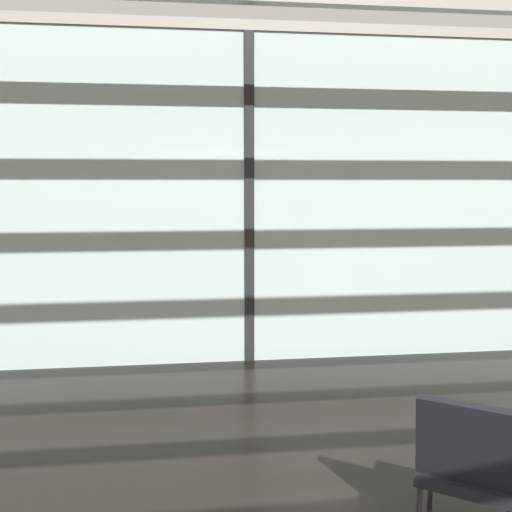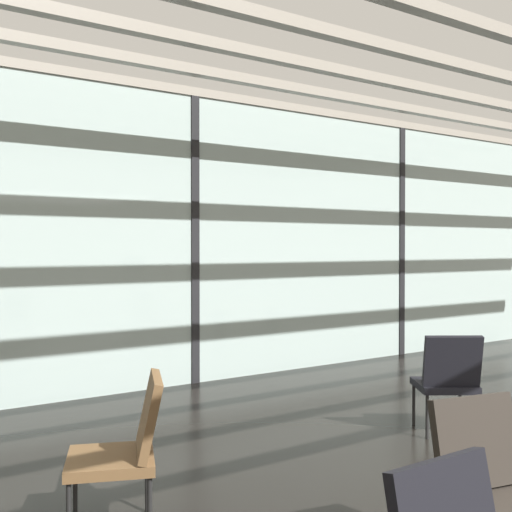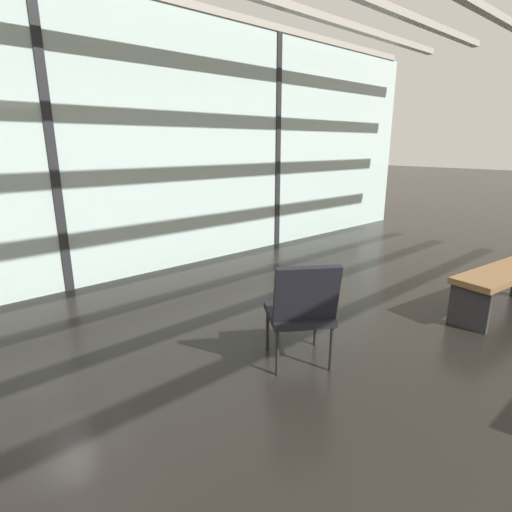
{
  "view_description": "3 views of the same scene",
  "coord_description": "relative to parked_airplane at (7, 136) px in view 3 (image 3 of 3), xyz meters",
  "views": [
    {
      "loc": [
        -0.55,
        -0.15,
        1.9
      ],
      "look_at": [
        -0.05,
        4.12,
        1.28
      ],
      "focal_mm": 36.35,
      "sensor_mm": 36.0,
      "label": 1
    },
    {
      "loc": [
        -3.56,
        -1.33,
        1.61
      ],
      "look_at": [
        1.11,
        5.52,
        1.48
      ],
      "focal_mm": 43.99,
      "sensor_mm": 36.0,
      "label": 2
    },
    {
      "loc": [
        -1.35,
        0.27,
        1.7
      ],
      "look_at": [
        1.15,
        3.07,
        0.65
      ],
      "focal_mm": 28.13,
      "sensor_mm": 36.0,
      "label": 3
    }
  ],
  "objects": [
    {
      "name": "parked_airplane",
      "position": [
        0.0,
        0.0,
        0.0
      ],
      "size": [
        14.05,
        3.74,
        3.74
      ],
      "color": "silver",
      "rests_on": "ground"
    },
    {
      "name": "glass_curtain_wall",
      "position": [
        -0.73,
        -5.88,
        -0.18
      ],
      "size": [
        14.0,
        0.08,
        3.37
      ],
      "primitive_type": "cube",
      "color": "#A3B7B2",
      "rests_on": "ground"
    },
    {
      "name": "window_mullion_1",
      "position": [
        -0.73,
        -5.88,
        -0.18
      ],
      "size": [
        0.1,
        0.12,
        3.37
      ],
      "primitive_type": "cube",
      "color": "black",
      "rests_on": "ground"
    },
    {
      "name": "waiting_bench",
      "position": [
        2.43,
        -9.62,
        -1.51
      ],
      "size": [
        1.54,
        0.58,
        0.47
      ],
      "rotation": [
        0.0,
        0.0,
        3.02
      ],
      "color": "brown",
      "rests_on": "ground"
    },
    {
      "name": "lounge_chair_2",
      "position": [
        0.08,
        -8.92,
        -1.38
      ],
      "size": [
        0.69,
        0.7,
        0.87
      ],
      "rotation": [
        0.0,
        0.0,
        2.56
      ],
      "color": "black",
      "rests_on": "ground"
    },
    {
      "name": "window_mullion_2",
      "position": [
        2.77,
        -5.88,
        -0.18
      ],
      "size": [
        0.1,
        0.12,
        3.37
      ],
      "primitive_type": "cube",
      "color": "black",
      "rests_on": "ground"
    }
  ]
}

